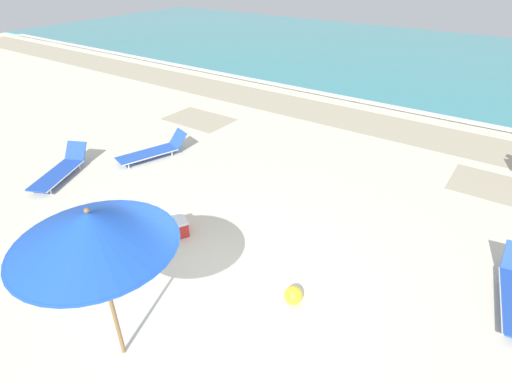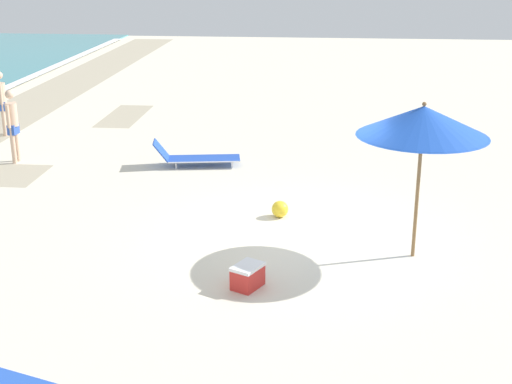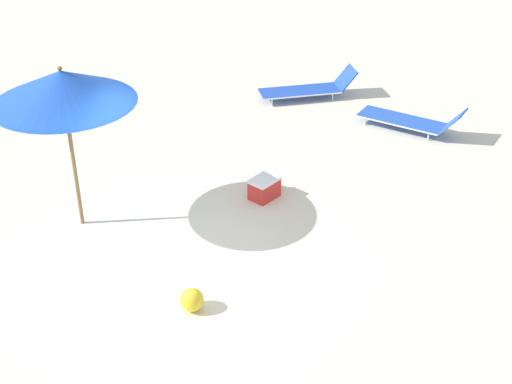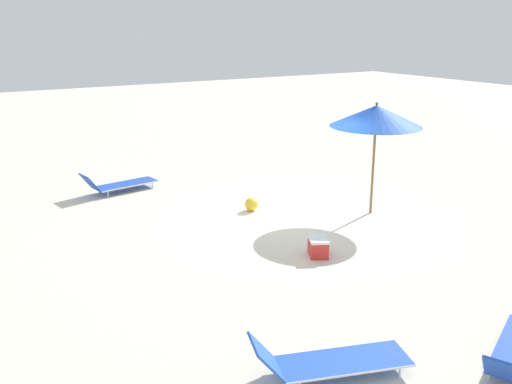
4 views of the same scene
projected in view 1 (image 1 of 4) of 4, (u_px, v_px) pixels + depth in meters
name	position (u px, v px, depth m)	size (l,w,h in m)	color
ground_plane	(230.00, 295.00, 7.22)	(60.00, 60.00, 0.16)	beige
ocean_water	(464.00, 63.00, 21.59)	(60.00, 18.97, 0.07)	teal
beach_umbrella	(92.00, 230.00, 4.90)	(2.11, 2.11, 2.64)	olive
sun_lounger_under_umbrella	(154.00, 150.00, 11.72)	(1.22, 2.16, 0.61)	blue
sun_lounger_beside_umbrella	(61.00, 169.00, 10.70)	(1.45, 2.15, 0.61)	blue
beach_ball	(293.00, 295.00, 6.88)	(0.32, 0.32, 0.32)	yellow
cooler_box	(178.00, 226.00, 8.57)	(0.61, 0.54, 0.37)	red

